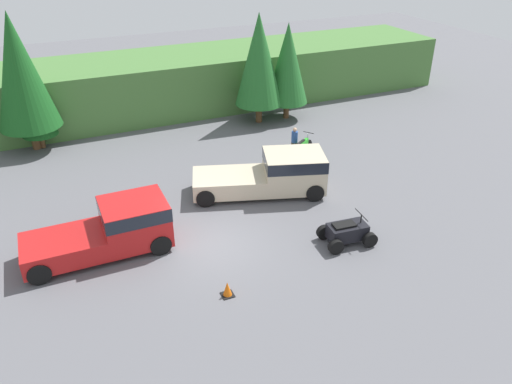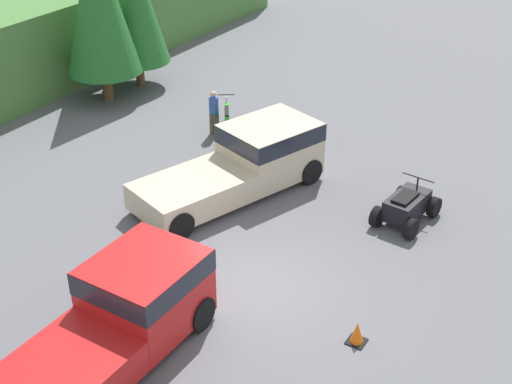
% 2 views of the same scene
% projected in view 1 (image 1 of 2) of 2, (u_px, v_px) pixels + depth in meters
% --- Properties ---
extents(ground_plane, '(80.00, 80.00, 0.00)m').
position_uv_depth(ground_plane, '(210.00, 246.00, 19.41)').
color(ground_plane, '#5B5B60').
extents(hillside_backdrop, '(44.00, 6.00, 3.42)m').
position_uv_depth(hillside_backdrop, '(124.00, 88.00, 31.34)').
color(hillside_backdrop, '#477538').
rests_on(hillside_backdrop, ground_plane).
extents(tree_left, '(3.20, 3.20, 7.28)m').
position_uv_depth(tree_left, '(19.00, 72.00, 25.39)').
color(tree_left, brown).
rests_on(tree_left, ground_plane).
extents(tree_mid_left, '(1.89, 1.89, 4.29)m').
position_uv_depth(tree_mid_left, '(34.00, 104.00, 26.36)').
color(tree_mid_left, brown).
rests_on(tree_mid_left, ground_plane).
extents(tree_mid_right, '(2.88, 2.88, 6.54)m').
position_uv_depth(tree_mid_right, '(259.00, 60.00, 29.15)').
color(tree_mid_right, brown).
rests_on(tree_mid_right, ground_plane).
extents(tree_right, '(2.57, 2.57, 5.85)m').
position_uv_depth(tree_right, '(288.00, 64.00, 29.95)').
color(tree_right, brown).
rests_on(tree_right, ground_plane).
extents(pickup_truck_red, '(5.36, 2.24, 1.90)m').
position_uv_depth(pickup_truck_red, '(113.00, 227.00, 18.74)').
color(pickup_truck_red, red).
rests_on(pickup_truck_red, ground_plane).
extents(pickup_truck_second, '(6.31, 3.89, 1.90)m').
position_uv_depth(pickup_truck_second, '(274.00, 173.00, 22.69)').
color(pickup_truck_second, beige).
rests_on(pickup_truck_second, ground_plane).
extents(dirt_bike, '(1.94, 1.40, 1.19)m').
position_uv_depth(dirt_bike, '(302.00, 149.00, 26.19)').
color(dirt_bike, black).
rests_on(dirt_bike, ground_plane).
extents(quad_atv, '(2.16, 1.45, 1.18)m').
position_uv_depth(quad_atv, '(347.00, 233.00, 19.39)').
color(quad_atv, black).
rests_on(quad_atv, ground_plane).
extents(rider_person, '(0.46, 0.46, 1.61)m').
position_uv_depth(rider_person, '(294.00, 141.00, 26.21)').
color(rider_person, brown).
rests_on(rider_person, ground_plane).
extents(traffic_cone, '(0.42, 0.42, 0.55)m').
position_uv_depth(traffic_cone, '(227.00, 289.00, 16.77)').
color(traffic_cone, black).
rests_on(traffic_cone, ground_plane).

